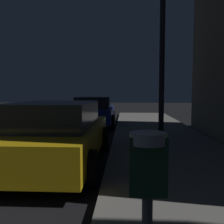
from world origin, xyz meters
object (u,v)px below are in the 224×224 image
(car_yellow_cab, at_px, (57,133))
(car_blue, at_px, (94,111))
(parking_meter, at_px, (147,192))
(street_lamp, at_px, (163,19))

(car_yellow_cab, relative_size, car_blue, 1.08)
(parking_meter, relative_size, car_yellow_cab, 0.28)
(street_lamp, bearing_deg, parking_meter, -98.65)
(parking_meter, distance_m, street_lamp, 7.05)
(car_yellow_cab, bearing_deg, street_lamp, 38.49)
(car_blue, bearing_deg, street_lamp, -61.20)
(car_blue, bearing_deg, parking_meter, -81.64)
(car_yellow_cab, distance_m, street_lamp, 4.56)
(car_yellow_cab, relative_size, street_lamp, 0.82)
(parking_meter, xyz_separation_m, street_lamp, (0.98, 6.44, 2.68))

